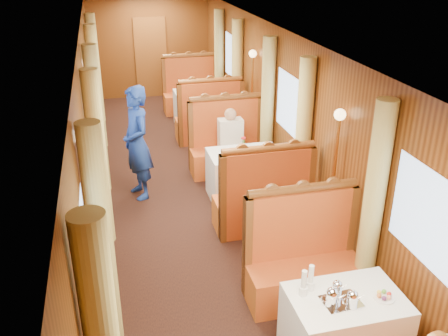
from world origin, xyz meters
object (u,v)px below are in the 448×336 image
object	(u,v)px
banquette_mid_fwd	(263,202)
passenger	(231,136)
teapot_back	(337,290)
table_near	(343,329)
banquette_far_aft	(191,93)
banquette_near_aft	(303,263)
banquette_far_fwd	(209,121)
tea_tray	(341,302)
table_mid	(243,175)
fruit_plate	(384,296)
teapot_left	(332,300)
teapot_right	(352,301)
rose_vase_mid	(243,141)
table_far	(200,108)
rose_vase_far	(199,83)
steward	(137,143)
banquette_mid_aft	(227,148)

from	to	relation	value
banquette_mid_fwd	passenger	world-z (taller)	banquette_mid_fwd
banquette_mid_fwd	teapot_back	distance (m)	2.47
table_near	banquette_far_aft	distance (m)	8.01
banquette_near_aft	banquette_far_fwd	world-z (taller)	same
tea_tray	table_mid	bearing A→B (deg)	88.62
fruit_plate	passenger	world-z (taller)	passenger
teapot_left	fruit_plate	distance (m)	0.52
table_near	banquette_near_aft	size ratio (longest dim) A/B	0.78
teapot_right	rose_vase_mid	world-z (taller)	rose_vase_mid
table_mid	banquette_mid_fwd	world-z (taller)	banquette_mid_fwd
table_near	passenger	size ratio (longest dim) A/B	1.38
teapot_right	table_far	bearing A→B (deg)	90.34
fruit_plate	table_near	bearing A→B (deg)	164.87
banquette_far_fwd	fruit_plate	bearing A→B (deg)	-87.01
teapot_right	passenger	world-z (taller)	passenger
table_mid	rose_vase_far	distance (m)	3.54
tea_tray	steward	distance (m)	4.25
teapot_back	rose_vase_far	world-z (taller)	rose_vase_far
table_near	banquette_mid_aft	xyz separation A→B (m)	(0.00, 4.51, 0.05)
rose_vase_far	table_mid	bearing A→B (deg)	-90.11
banquette_mid_fwd	tea_tray	distance (m)	2.56
banquette_far_fwd	tea_tray	bearing A→B (deg)	-90.81
banquette_near_aft	steward	bearing A→B (deg)	118.27
rose_vase_far	steward	distance (m)	3.45
passenger	banquette_near_aft	bearing A→B (deg)	-90.00
banquette_far_fwd	passenger	size ratio (longest dim) A/B	1.76
table_mid	steward	bearing A→B (deg)	164.69
fruit_plate	teapot_left	bearing A→B (deg)	179.17
banquette_mid_fwd	teapot_back	world-z (taller)	banquette_mid_fwd
banquette_near_aft	table_mid	world-z (taller)	banquette_near_aft
rose_vase_mid	banquette_mid_aft	bearing A→B (deg)	90.38
banquette_far_fwd	teapot_back	distance (m)	5.95
banquette_mid_aft	banquette_far_fwd	xyz separation A→B (m)	(0.00, 1.47, 0.00)
banquette_far_fwd	rose_vase_far	xyz separation A→B (m)	(0.01, 1.01, 0.50)
table_near	banquette_far_fwd	bearing A→B (deg)	90.00
teapot_left	fruit_plate	xyz separation A→B (m)	(0.51, -0.01, -0.06)
banquette_far_fwd	teapot_left	world-z (taller)	banquette_far_fwd
table_far	banquette_far_aft	world-z (taller)	banquette_far_aft
table_mid	tea_tray	bearing A→B (deg)	-91.38
table_far	banquette_far_fwd	distance (m)	1.02
banquette_near_aft	rose_vase_mid	world-z (taller)	banquette_near_aft
banquette_mid_aft	steward	size ratio (longest dim) A/B	0.75
banquette_far_aft	teapot_right	xyz separation A→B (m)	(-0.03, -8.15, 0.40)
fruit_plate	passenger	bearing A→B (deg)	94.17
fruit_plate	rose_vase_far	bearing A→B (deg)	92.51
table_near	teapot_right	size ratio (longest dim) A/B	6.21
teapot_back	passenger	size ratio (longest dim) A/B	0.20
table_near	tea_tray	distance (m)	0.39
rose_vase_mid	table_mid	bearing A→B (deg)	-102.56
banquette_far_fwd	banquette_mid_aft	bearing A→B (deg)	-90.00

